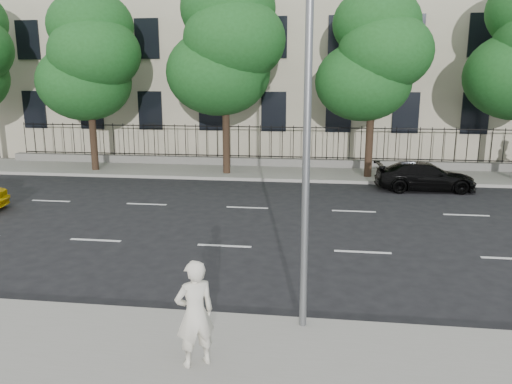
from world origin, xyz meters
TOP-DOWN VIEW (x-y plane):
  - ground at (0.00, 0.00)m, footprint 120.00×120.00m
  - near_sidewalk at (0.00, -4.00)m, footprint 60.00×4.00m
  - far_sidewalk at (0.00, 14.00)m, footprint 60.00×4.00m
  - lane_markings at (0.00, 4.75)m, footprint 49.60×4.62m
  - masonry_building at (0.00, 22.95)m, footprint 34.60×12.11m
  - iron_fence at (0.00, 15.70)m, footprint 30.00×0.50m
  - street_light at (2.50, -1.77)m, footprint 0.25×3.32m
  - tree_b at (-8.96, 13.36)m, footprint 5.53×5.12m
  - tree_c at (-1.96, 13.36)m, footprint 5.89×5.50m
  - tree_d at (5.04, 13.36)m, footprint 5.34×4.94m
  - black_sedan at (7.27, 11.04)m, footprint 4.39×2.00m
  - woman_near at (0.79, -3.91)m, footprint 0.80×0.74m

SIDE VIEW (x-z plane):
  - ground at x=0.00m, z-range 0.00..0.00m
  - lane_markings at x=0.00m, z-range 0.00..0.01m
  - near_sidewalk at x=0.00m, z-range 0.00..0.15m
  - far_sidewalk at x=0.00m, z-range 0.00..0.15m
  - black_sedan at x=7.27m, z-range 0.00..1.25m
  - iron_fence at x=0.00m, z-range -0.45..1.75m
  - woman_near at x=0.79m, z-range 0.15..1.98m
  - street_light at x=2.50m, z-range 1.12..9.17m
  - tree_d at x=5.04m, z-range 1.42..10.26m
  - tree_b at x=-8.96m, z-range 1.35..10.33m
  - tree_c at x=-1.96m, z-range 1.51..11.31m
  - masonry_building at x=0.00m, z-range -0.23..18.27m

